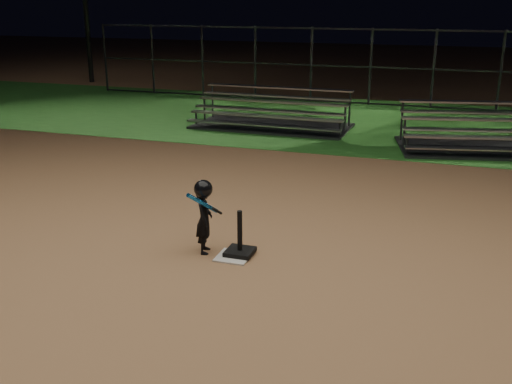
{
  "coord_description": "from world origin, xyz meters",
  "views": [
    {
      "loc": [
        2.7,
        -7.15,
        3.46
      ],
      "look_at": [
        0.0,
        1.0,
        0.65
      ],
      "focal_mm": 41.99,
      "sensor_mm": 36.0,
      "label": 1
    }
  ],
  "objects_px": {
    "home_plate": "(233,257)",
    "batting_tee": "(240,246)",
    "bleacher_right": "(494,142)",
    "child_batter": "(204,214)",
    "bleacher_left": "(272,120)"
  },
  "relations": [
    {
      "from": "batting_tee",
      "to": "child_batter",
      "type": "relative_size",
      "value": 0.6
    },
    {
      "from": "bleacher_left",
      "to": "home_plate",
      "type": "bearing_deg",
      "value": -75.46
    },
    {
      "from": "home_plate",
      "to": "child_batter",
      "type": "xyz_separation_m",
      "value": [
        -0.45,
        0.05,
        0.56
      ]
    },
    {
      "from": "home_plate",
      "to": "batting_tee",
      "type": "bearing_deg",
      "value": 59.47
    },
    {
      "from": "home_plate",
      "to": "batting_tee",
      "type": "height_order",
      "value": "batting_tee"
    },
    {
      "from": "bleacher_left",
      "to": "bleacher_right",
      "type": "bearing_deg",
      "value": -7.45
    },
    {
      "from": "batting_tee",
      "to": "bleacher_left",
      "type": "bearing_deg",
      "value": 103.97
    },
    {
      "from": "child_batter",
      "to": "bleacher_left",
      "type": "height_order",
      "value": "child_batter"
    },
    {
      "from": "batting_tee",
      "to": "bleacher_right",
      "type": "xyz_separation_m",
      "value": [
        3.63,
        7.52,
        0.09
      ]
    },
    {
      "from": "home_plate",
      "to": "child_batter",
      "type": "bearing_deg",
      "value": 173.29
    },
    {
      "from": "child_batter",
      "to": "bleacher_right",
      "type": "height_order",
      "value": "child_batter"
    },
    {
      "from": "bleacher_right",
      "to": "child_batter",
      "type": "bearing_deg",
      "value": -130.8
    },
    {
      "from": "child_batter",
      "to": "batting_tee",
      "type": "bearing_deg",
      "value": -102.14
    },
    {
      "from": "bleacher_left",
      "to": "bleacher_right",
      "type": "relative_size",
      "value": 0.92
    },
    {
      "from": "bleacher_left",
      "to": "bleacher_right",
      "type": "xyz_separation_m",
      "value": [
        5.72,
        -0.86,
        0.0
      ]
    }
  ]
}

